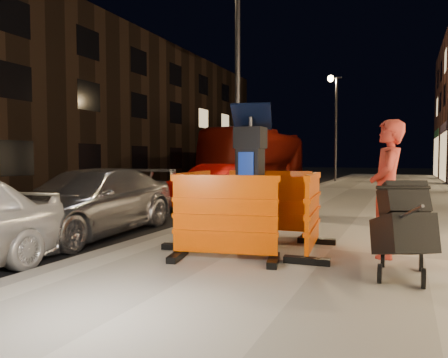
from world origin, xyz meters
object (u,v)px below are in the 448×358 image
at_px(parking_kiosk, 250,180).
at_px(bus_doubledecker, 258,180).
at_px(barrier_kerbside, 195,207).
at_px(car_red, 218,206).
at_px(stroller, 402,230).
at_px(car_silver, 90,235).
at_px(man, 387,189).
at_px(barrier_back, 269,203).
at_px(barrier_front, 224,218).
at_px(barrier_bldgside, 313,213).

relative_size(parking_kiosk, bus_doubledecker, 0.17).
relative_size(parking_kiosk, barrier_kerbside, 1.40).
bearing_deg(bus_doubledecker, car_red, -73.99).
relative_size(parking_kiosk, stroller, 1.92).
xyz_separation_m(parking_kiosk, car_silver, (-3.48, 0.32, -1.16)).
bearing_deg(barrier_kerbside, man, -96.38).
bearing_deg(car_red, barrier_back, -48.10).
relative_size(car_red, man, 2.15).
height_order(car_silver, bus_doubledecker, bus_doubledecker).
distance_m(parking_kiosk, man, 1.93).
height_order(barrier_kerbside, car_silver, barrier_kerbside).
distance_m(barrier_back, bus_doubledecker, 20.22).
distance_m(barrier_front, barrier_kerbside, 1.34).
distance_m(barrier_front, man, 2.26).
distance_m(barrier_back, stroller, 2.70).
bearing_deg(barrier_bldgside, barrier_back, 39.07).
height_order(barrier_bldgside, bus_doubledecker, bus_doubledecker).
height_order(barrier_kerbside, car_red, barrier_kerbside).
relative_size(parking_kiosk, barrier_front, 1.40).
bearing_deg(bus_doubledecker, barrier_front, -70.29).
bearing_deg(bus_doubledecker, car_silver, -78.67).
relative_size(barrier_front, stroller, 1.37).
relative_size(barrier_bldgside, stroller, 1.37).
bearing_deg(parking_kiosk, barrier_back, 82.07).
relative_size(barrier_front, car_silver, 0.33).
bearing_deg(barrier_back, barrier_bldgside, -49.93).
bearing_deg(car_red, parking_kiosk, -53.03).
xyz_separation_m(barrier_bldgside, car_red, (-4.10, 5.48, -0.72)).
xyz_separation_m(parking_kiosk, barrier_front, (0.00, -0.95, -0.45)).
relative_size(barrier_front, barrier_kerbside, 1.00).
xyz_separation_m(bus_doubledecker, man, (8.85, -19.75, 1.09)).
xyz_separation_m(barrier_kerbside, car_silver, (-2.53, 0.32, -0.72)).
xyz_separation_m(barrier_kerbside, stroller, (3.07, -0.72, -0.04)).
relative_size(car_silver, stroller, 4.19).
distance_m(man, stroller, 1.01).
distance_m(parking_kiosk, stroller, 2.29).
height_order(barrier_back, car_silver, barrier_back).
xyz_separation_m(car_red, bus_doubledecker, (-3.78, 14.46, 0.00)).
bearing_deg(stroller, car_red, 107.53).
height_order(barrier_kerbside, barrier_bldgside, same).
distance_m(barrier_kerbside, stroller, 3.16).
relative_size(barrier_back, car_silver, 0.33).
bearing_deg(car_red, man, -39.19).
bearing_deg(car_red, barrier_front, -56.83).
relative_size(barrier_back, barrier_bldgside, 1.00).
bearing_deg(barrier_front, car_red, 103.18).
xyz_separation_m(barrier_back, barrier_bldgside, (0.95, -0.95, 0.00)).
height_order(car_red, man, man).
bearing_deg(barrier_back, car_red, 119.90).
xyz_separation_m(parking_kiosk, barrier_kerbside, (-0.95, 0.00, -0.45)).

